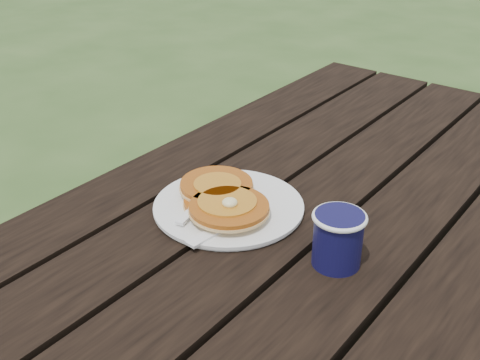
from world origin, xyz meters
The scene contains 5 objects.
plate centered at (-0.10, 0.05, 0.76)m, with size 0.26×0.26×0.01m, color white.
pancake_stack centered at (-0.10, 0.04, 0.77)m, with size 0.20×0.18×0.04m.
knife centered at (-0.06, 0.00, 0.76)m, with size 0.02×0.18×0.01m, color white.
fork centered at (-0.13, -0.01, 0.77)m, with size 0.03×0.16×0.01m, color white, non-canonical shape.
coffee_cup centered at (0.13, 0.02, 0.80)m, with size 0.08×0.08×0.09m.
Camera 1 is at (0.47, -0.65, 1.30)m, focal length 45.00 mm.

